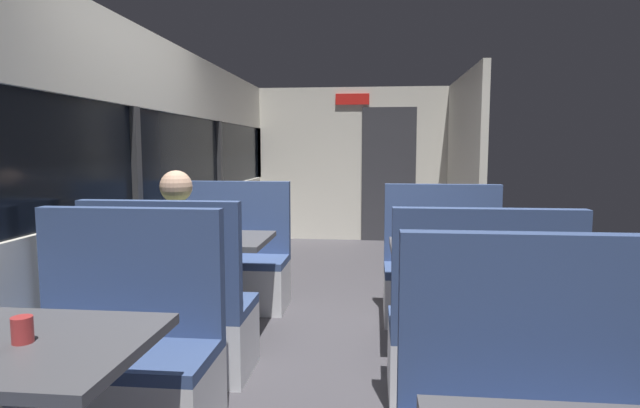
{
  "coord_description": "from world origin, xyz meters",
  "views": [
    {
      "loc": [
        0.32,
        -3.69,
        1.4
      ],
      "look_at": [
        -0.18,
        1.21,
        0.87
      ],
      "focal_mm": 29.13,
      "sensor_mm": 36.0,
      "label": 1
    }
  ],
  "objects_px": {
    "dining_table_mid_window": "(208,250)",
    "coffee_cup_secondary": "(22,330)",
    "dining_table_near_window": "(16,369)",
    "bench_rear_aisle_facing_entry": "(443,281)",
    "coffee_cup_primary": "(225,232)",
    "bench_rear_aisle_facing_end": "(477,346)",
    "bench_near_window_facing_entry": "(119,370)",
    "bench_mid_window_facing_end": "(173,322)",
    "dining_table_rear_aisle": "(458,262)",
    "seated_passenger": "(177,286)",
    "bench_mid_window_facing_entry": "(234,270)"
  },
  "relations": [
    {
      "from": "bench_mid_window_facing_entry",
      "to": "bench_rear_aisle_facing_end",
      "type": "xyz_separation_m",
      "value": [
        1.79,
        -1.6,
        0.0
      ]
    },
    {
      "from": "dining_table_near_window",
      "to": "bench_rear_aisle_facing_entry",
      "type": "relative_size",
      "value": 0.82
    },
    {
      "from": "coffee_cup_secondary",
      "to": "dining_table_rear_aisle",
      "type": "bearing_deg",
      "value": 47.41
    },
    {
      "from": "bench_near_window_facing_entry",
      "to": "bench_rear_aisle_facing_entry",
      "type": "bearing_deg",
      "value": 46.6
    },
    {
      "from": "bench_near_window_facing_entry",
      "to": "bench_mid_window_facing_entry",
      "type": "xyz_separation_m",
      "value": [
        0.0,
        2.09,
        0.0
      ]
    },
    {
      "from": "dining_table_near_window",
      "to": "bench_near_window_facing_entry",
      "type": "xyz_separation_m",
      "value": [
        0.0,
        0.7,
        -0.31
      ]
    },
    {
      "from": "bench_mid_window_facing_end",
      "to": "coffee_cup_primary",
      "type": "xyz_separation_m",
      "value": [
        0.14,
        0.66,
        0.46
      ]
    },
    {
      "from": "bench_mid_window_facing_end",
      "to": "bench_rear_aisle_facing_entry",
      "type": "relative_size",
      "value": 1.0
    },
    {
      "from": "bench_mid_window_facing_end",
      "to": "seated_passenger",
      "type": "distance_m",
      "value": 0.22
    },
    {
      "from": "bench_mid_window_facing_entry",
      "to": "bench_rear_aisle_facing_end",
      "type": "bearing_deg",
      "value": -41.77
    },
    {
      "from": "bench_mid_window_facing_end",
      "to": "coffee_cup_secondary",
      "type": "distance_m",
      "value": 1.48
    },
    {
      "from": "bench_rear_aisle_facing_end",
      "to": "bench_rear_aisle_facing_entry",
      "type": "height_order",
      "value": "same"
    },
    {
      "from": "dining_table_rear_aisle",
      "to": "bench_rear_aisle_facing_entry",
      "type": "relative_size",
      "value": 0.82
    },
    {
      "from": "dining_table_mid_window",
      "to": "coffee_cup_primary",
      "type": "relative_size",
      "value": 10.0
    },
    {
      "from": "bench_near_window_facing_entry",
      "to": "coffee_cup_secondary",
      "type": "distance_m",
      "value": 0.84
    },
    {
      "from": "dining_table_mid_window",
      "to": "bench_mid_window_facing_end",
      "type": "bearing_deg",
      "value": -90.0
    },
    {
      "from": "dining_table_mid_window",
      "to": "coffee_cup_secondary",
      "type": "distance_m",
      "value": 2.11
    },
    {
      "from": "bench_mid_window_facing_entry",
      "to": "bench_rear_aisle_facing_entry",
      "type": "distance_m",
      "value": 1.8
    },
    {
      "from": "bench_mid_window_facing_end",
      "to": "dining_table_rear_aisle",
      "type": "xyz_separation_m",
      "value": [
        1.79,
        0.5,
        0.31
      ]
    },
    {
      "from": "bench_near_window_facing_entry",
      "to": "coffee_cup_primary",
      "type": "xyz_separation_m",
      "value": [
        0.14,
        1.36,
        0.46
      ]
    },
    {
      "from": "bench_mid_window_facing_entry",
      "to": "coffee_cup_secondary",
      "type": "xyz_separation_m",
      "value": [
        0.04,
        -2.8,
        0.46
      ]
    },
    {
      "from": "bench_mid_window_facing_end",
      "to": "bench_rear_aisle_facing_end",
      "type": "relative_size",
      "value": 1.0
    },
    {
      "from": "bench_mid_window_facing_end",
      "to": "seated_passenger",
      "type": "height_order",
      "value": "seated_passenger"
    },
    {
      "from": "bench_mid_window_facing_entry",
      "to": "seated_passenger",
      "type": "relative_size",
      "value": 0.87
    },
    {
      "from": "dining_table_near_window",
      "to": "bench_mid_window_facing_entry",
      "type": "relative_size",
      "value": 0.82
    },
    {
      "from": "coffee_cup_secondary",
      "to": "dining_table_near_window",
      "type": "bearing_deg",
      "value": 165.75
    },
    {
      "from": "dining_table_near_window",
      "to": "dining_table_mid_window",
      "type": "height_order",
      "value": "same"
    },
    {
      "from": "dining_table_near_window",
      "to": "dining_table_mid_window",
      "type": "xyz_separation_m",
      "value": [
        0.0,
        2.09,
        0.0
      ]
    },
    {
      "from": "seated_passenger",
      "to": "coffee_cup_primary",
      "type": "height_order",
      "value": "seated_passenger"
    },
    {
      "from": "dining_table_rear_aisle",
      "to": "bench_mid_window_facing_end",
      "type": "bearing_deg",
      "value": -164.41
    },
    {
      "from": "dining_table_mid_window",
      "to": "coffee_cup_secondary",
      "type": "xyz_separation_m",
      "value": [
        0.04,
        -2.1,
        0.15
      ]
    },
    {
      "from": "bench_rear_aisle_facing_entry",
      "to": "bench_mid_window_facing_entry",
      "type": "bearing_deg",
      "value": 173.62
    },
    {
      "from": "coffee_cup_secondary",
      "to": "bench_mid_window_facing_entry",
      "type": "bearing_deg",
      "value": 90.83
    },
    {
      "from": "seated_passenger",
      "to": "dining_table_near_window",
      "type": "bearing_deg",
      "value": -90.0
    },
    {
      "from": "bench_mid_window_facing_entry",
      "to": "seated_passenger",
      "type": "xyz_separation_m",
      "value": [
        0.0,
        -1.33,
        0.21
      ]
    },
    {
      "from": "dining_table_near_window",
      "to": "coffee_cup_secondary",
      "type": "height_order",
      "value": "coffee_cup_secondary"
    },
    {
      "from": "bench_mid_window_facing_end",
      "to": "coffee_cup_primary",
      "type": "height_order",
      "value": "bench_mid_window_facing_end"
    },
    {
      "from": "dining_table_mid_window",
      "to": "bench_mid_window_facing_entry",
      "type": "relative_size",
      "value": 0.82
    },
    {
      "from": "bench_rear_aisle_facing_end",
      "to": "bench_mid_window_facing_end",
      "type": "bearing_deg",
      "value": 173.62
    },
    {
      "from": "dining_table_mid_window",
      "to": "bench_rear_aisle_facing_end",
      "type": "distance_m",
      "value": 2.03
    },
    {
      "from": "bench_mid_window_facing_entry",
      "to": "bench_mid_window_facing_end",
      "type": "bearing_deg",
      "value": -90.0
    },
    {
      "from": "dining_table_mid_window",
      "to": "seated_passenger",
      "type": "distance_m",
      "value": 0.64
    },
    {
      "from": "bench_mid_window_facing_end",
      "to": "bench_rear_aisle_facing_entry",
      "type": "bearing_deg",
      "value": 33.81
    },
    {
      "from": "bench_mid_window_facing_end",
      "to": "dining_table_rear_aisle",
      "type": "height_order",
      "value": "bench_mid_window_facing_end"
    },
    {
      "from": "bench_near_window_facing_entry",
      "to": "bench_mid_window_facing_end",
      "type": "xyz_separation_m",
      "value": [
        0.0,
        0.69,
        0.0
      ]
    },
    {
      "from": "coffee_cup_primary",
      "to": "bench_rear_aisle_facing_entry",
      "type": "bearing_deg",
      "value": 18.06
    },
    {
      "from": "bench_rear_aisle_facing_entry",
      "to": "coffee_cup_primary",
      "type": "height_order",
      "value": "bench_rear_aisle_facing_entry"
    },
    {
      "from": "dining_table_near_window",
      "to": "dining_table_rear_aisle",
      "type": "bearing_deg",
      "value": 46.6
    },
    {
      "from": "dining_table_near_window",
      "to": "seated_passenger",
      "type": "bearing_deg",
      "value": 90.0
    },
    {
      "from": "dining_table_near_window",
      "to": "seated_passenger",
      "type": "distance_m",
      "value": 1.47
    }
  ]
}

